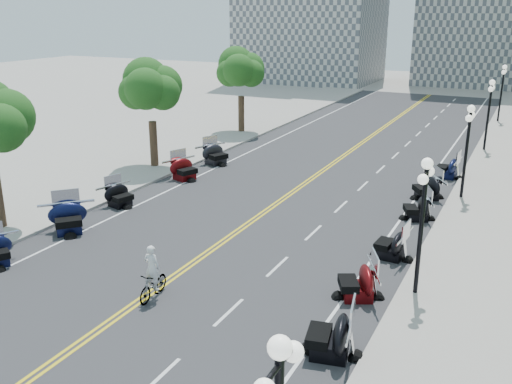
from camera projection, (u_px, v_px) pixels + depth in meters
The scene contains 41 objects.
ground at pixel (152, 292), 20.64m from camera, with size 160.00×160.00×0.00m, color gray.
road at pixel (269, 209), 29.16m from camera, with size 16.00×90.00×0.01m, color #333335.
centerline_yellow_a at pixel (267, 209), 29.21m from camera, with size 0.12×90.00×0.00m, color yellow.
centerline_yellow_b at pixel (271, 209), 29.10m from camera, with size 0.12×90.00×0.00m, color yellow.
edge_line_north at pixel (393, 230), 26.45m from camera, with size 0.12×90.00×0.00m, color white.
edge_line_south at pixel (165, 192), 31.86m from camera, with size 0.12×90.00×0.00m, color white.
lane_dash_5 at pixel (159, 378), 15.87m from camera, with size 0.12×2.00×0.00m, color white.
lane_dash_6 at pixel (229, 312), 19.28m from camera, with size 0.12×2.00×0.00m, color white.
lane_dash_7 at pixel (277, 266), 22.69m from camera, with size 0.12×2.00×0.00m, color white.
lane_dash_8 at pixel (313, 233), 26.10m from camera, with size 0.12×2.00×0.00m, color white.
lane_dash_9 at pixel (341, 207), 29.51m from camera, with size 0.12×2.00×0.00m, color white.
lane_dash_10 at pixel (363, 186), 32.92m from camera, with size 0.12×2.00×0.00m, color white.
lane_dash_11 at pixel (381, 169), 36.33m from camera, with size 0.12×2.00×0.00m, color white.
lane_dash_12 at pixel (395, 155), 39.74m from camera, with size 0.12×2.00×0.00m, color white.
lane_dash_13 at pixel (408, 144), 43.15m from camera, with size 0.12×2.00×0.00m, color white.
lane_dash_14 at pixel (418, 134), 46.56m from camera, with size 0.12×2.00×0.00m, color white.
lane_dash_15 at pixel (428, 125), 49.96m from camera, with size 0.12×2.00×0.00m, color white.
lane_dash_16 at pixel (435, 118), 53.37m from camera, with size 0.12×2.00×0.00m, color white.
lane_dash_17 at pixel (443, 111), 56.78m from camera, with size 0.12×2.00×0.00m, color white.
lane_dash_18 at pixel (449, 105), 60.19m from camera, with size 0.12×2.00×0.00m, color white.
lane_dash_19 at pixel (454, 100), 63.60m from camera, with size 0.12×2.00×0.00m, color white.
sidewalk_north at pixel (488, 244), 24.70m from camera, with size 5.00×90.00×0.15m, color #9E9991.
sidewalk_south at pixel (108, 181), 33.57m from camera, with size 5.00×90.00×0.15m, color #9E9991.
street_lamp_2 at pixel (421, 228), 19.61m from camera, with size 0.50×1.20×4.90m, color black, non-canonical shape.
street_lamp_3 at pixel (466, 153), 29.84m from camera, with size 0.50×1.20×4.90m, color black, non-canonical shape.
street_lamp_4 at pixel (488, 116), 40.07m from camera, with size 0.50×1.20×4.90m, color black, non-canonical shape.
street_lamp_5 at pixel (501, 94), 50.29m from camera, with size 0.50×1.20×4.90m, color black, non-canonical shape.
tree_3 at pixel (151, 94), 35.33m from camera, with size 4.80×4.80×9.20m, color #235619, non-canonical shape.
tree_4 at pixel (241, 74), 45.56m from camera, with size 4.80×4.80×9.20m, color #235619, non-canonical shape.
motorcycle_n_5 at pixel (330, 333), 16.70m from camera, with size 2.12×2.12×1.48m, color black, non-canonical shape.
motorcycle_n_6 at pixel (358, 280), 20.04m from camera, with size 1.99×1.99×1.39m, color #590A0C, non-canonical shape.
motorcycle_n_7 at pixel (392, 243), 23.31m from camera, with size 1.92×1.92×1.34m, color black, non-canonical shape.
motorcycle_n_8 at pixel (417, 207), 27.55m from camera, with size 1.86×1.86×1.30m, color black, non-canonical shape.
motorcycle_n_9 at pixel (427, 187), 30.54m from camera, with size 1.98×1.98×1.39m, color black, non-canonical shape.
motorcycle_n_10 at pixel (448, 167), 34.36m from camera, with size 1.99×1.99×1.39m, color black, non-canonical shape.
motorcycle_s_6 at pixel (68, 217), 25.93m from camera, with size 2.17×2.17×1.52m, color black, non-canonical shape.
motorcycle_s_7 at pixel (119, 194), 29.42m from camera, with size 1.84×1.84×1.29m, color black, non-canonical shape.
motorcycle_s_8 at pixel (184, 168), 33.99m from camera, with size 2.03×2.03×1.42m, color #590A0C, non-canonical shape.
motorcycle_s_9 at pixel (216, 153), 37.30m from camera, with size 2.10×2.10×1.47m, color black, non-canonical shape.
bicycle at pixel (153, 285), 20.09m from camera, with size 0.49×1.74×1.05m, color #A51414.
cyclist_rider at pixel (151, 249), 19.67m from camera, with size 0.61×0.40×1.68m, color white.
Camera 1 is at (11.61, -14.90, 9.83)m, focal length 40.00 mm.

